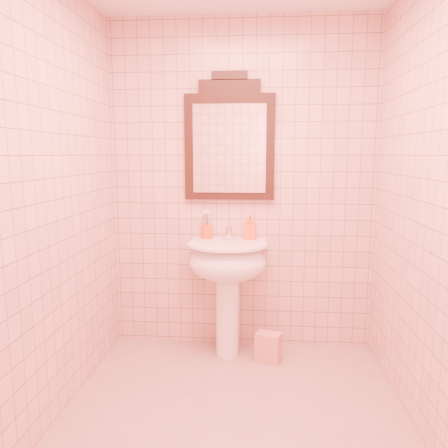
# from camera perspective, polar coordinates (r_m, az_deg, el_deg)

# --- Properties ---
(floor) EXTENTS (2.20, 2.20, 0.00)m
(floor) POSITION_cam_1_polar(r_m,az_deg,el_deg) (2.69, 1.18, -24.87)
(floor) COLOR tan
(floor) RESTS_ON ground
(back_wall) EXTENTS (2.00, 0.02, 2.50)m
(back_wall) POSITION_cam_1_polar(r_m,az_deg,el_deg) (3.34, 2.35, 4.78)
(back_wall) COLOR #E2AB9D
(back_wall) RESTS_ON floor
(pedestal_sink) EXTENTS (0.58, 0.58, 0.86)m
(pedestal_sink) POSITION_cam_1_polar(r_m,az_deg,el_deg) (3.21, 0.45, -6.03)
(pedestal_sink) COLOR white
(pedestal_sink) RESTS_ON floor
(faucet) EXTENTS (0.04, 0.16, 0.11)m
(faucet) POSITION_cam_1_polar(r_m,az_deg,el_deg) (3.29, 0.63, -1.06)
(faucet) COLOR white
(faucet) RESTS_ON pedestal_sink
(mirror) EXTENTS (0.67, 0.06, 0.94)m
(mirror) POSITION_cam_1_polar(r_m,az_deg,el_deg) (3.31, 0.72, 10.72)
(mirror) COLOR black
(mirror) RESTS_ON back_wall
(toothbrush_cup) EXTENTS (0.08, 0.08, 0.20)m
(toothbrush_cup) POSITION_cam_1_polar(r_m,az_deg,el_deg) (3.33, -2.27, -0.96)
(toothbrush_cup) COLOR #DD4812
(toothbrush_cup) RESTS_ON pedestal_sink
(soap_dispenser) EXTENTS (0.09, 0.09, 0.18)m
(soap_dispenser) POSITION_cam_1_polar(r_m,az_deg,el_deg) (3.30, 3.43, -0.47)
(soap_dispenser) COLOR #FF4D15
(soap_dispenser) RESTS_ON pedestal_sink
(towel) EXTENTS (0.21, 0.17, 0.22)m
(towel) POSITION_cam_1_polar(r_m,az_deg,el_deg) (3.32, 5.82, -15.73)
(towel) COLOR tan
(towel) RESTS_ON floor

